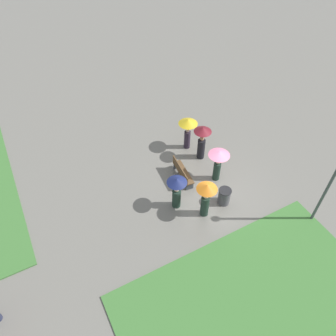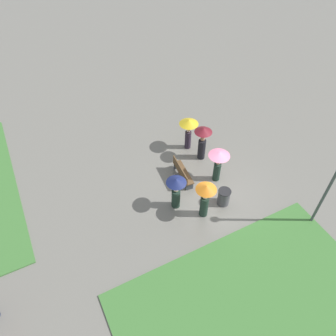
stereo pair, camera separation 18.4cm
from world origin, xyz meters
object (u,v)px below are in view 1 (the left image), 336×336
at_px(crowd_person_maroon, 202,139).
at_px(crowd_person_pink, 218,160).
at_px(trash_bin, 224,196).
at_px(crowd_person_navy, 177,190).
at_px(crowd_person_yellow, 188,127).
at_px(crowd_person_orange, 206,196).
at_px(park_bench, 182,172).
at_px(lamp_post, 334,175).

bearing_deg(crowd_person_maroon, crowd_person_pink, 74.87).
relative_size(trash_bin, crowd_person_navy, 0.47).
xyz_separation_m(crowd_person_pink, crowd_person_yellow, (2.72, 0.10, 0.11)).
height_order(crowd_person_orange, crowd_person_maroon, crowd_person_maroon).
height_order(park_bench, trash_bin, park_bench).
relative_size(lamp_post, trash_bin, 5.33).
height_order(crowd_person_orange, crowd_person_pink, crowd_person_orange).
height_order(crowd_person_maroon, crowd_person_yellow, crowd_person_maroon).
distance_m(park_bench, crowd_person_pink, 1.89).
relative_size(park_bench, crowd_person_orange, 0.90).
xyz_separation_m(park_bench, crowd_person_pink, (-0.79, -1.51, 0.81)).
xyz_separation_m(crowd_person_maroon, crowd_person_navy, (-2.26, 2.72, -0.13)).
bearing_deg(crowd_person_navy, crowd_person_orange, 162.06).
distance_m(park_bench, crowd_person_orange, 2.51).
bearing_deg(lamp_post, crowd_person_maroon, 21.69).
xyz_separation_m(lamp_post, trash_bin, (2.66, 2.98, -2.48)).
bearing_deg(park_bench, crowd_person_orange, -178.86).
xyz_separation_m(park_bench, crowd_person_navy, (-1.36, 1.07, 0.66)).
bearing_deg(crowd_person_yellow, crowd_person_navy, 123.45).
distance_m(crowd_person_orange, crowd_person_navy, 1.35).
bearing_deg(crowd_person_yellow, trash_bin, 154.51).
distance_m(lamp_post, crowd_person_navy, 6.39).
bearing_deg(trash_bin, crowd_person_yellow, -5.95).
relative_size(crowd_person_orange, crowd_person_maroon, 0.98).
xyz_separation_m(crowd_person_orange, crowd_person_pink, (1.58, -1.70, -0.00)).
relative_size(crowd_person_maroon, crowd_person_navy, 1.10).
bearing_deg(crowd_person_maroon, crowd_person_yellow, -87.28).
height_order(trash_bin, crowd_person_navy, crowd_person_navy).
xyz_separation_m(lamp_post, crowd_person_orange, (2.52, 4.14, -1.62)).
xyz_separation_m(crowd_person_orange, crowd_person_yellow, (4.30, -1.60, 0.10)).
bearing_deg(crowd_person_yellow, park_bench, 124.27).
bearing_deg(lamp_post, crowd_person_navy, 54.93).
distance_m(trash_bin, crowd_person_maroon, 3.31).
distance_m(trash_bin, crowd_person_orange, 1.45).
bearing_deg(park_bench, crowd_person_maroon, -55.91).
xyz_separation_m(trash_bin, crowd_person_maroon, (3.13, -0.67, 0.83)).
xyz_separation_m(trash_bin, crowd_person_orange, (-0.13, 1.16, 0.85)).
bearing_deg(crowd_person_navy, crowd_person_maroon, -109.69).
height_order(lamp_post, crowd_person_navy, lamp_post).
height_order(crowd_person_yellow, crowd_person_navy, crowd_person_yellow).
distance_m(crowd_person_orange, crowd_person_yellow, 4.58).
distance_m(crowd_person_maroon, crowd_person_yellow, 1.07).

